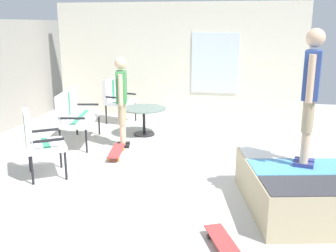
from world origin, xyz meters
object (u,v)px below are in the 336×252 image
object	(u,v)px
patio_chair_near_house	(116,96)
patio_table	(144,116)
skateboard_spare	(225,245)
patio_chair_by_wall	(37,138)
skate_ramp	(305,187)
person_watching	(122,96)
person_skater	(311,88)
patio_bench	(74,112)
skateboard_by_bench	(116,151)

from	to	relation	value
patio_chair_near_house	patio_table	bearing A→B (deg)	-137.05
skateboard_spare	patio_chair_near_house	bearing A→B (deg)	28.69
patio_chair_by_wall	skate_ramp	bearing A→B (deg)	-94.78
person_watching	skateboard_spare	bearing A→B (deg)	-147.46
patio_chair_near_house	person_skater	distance (m)	5.30
patio_bench	person_watching	size ratio (longest dim) A/B	0.79
patio_chair_by_wall	skateboard_by_bench	size ratio (longest dim) A/B	1.24
skate_ramp	patio_chair_near_house	size ratio (longest dim) A/B	2.31
patio_chair_near_house	patio_chair_by_wall	bearing A→B (deg)	178.37
skate_ramp	person_watching	distance (m)	3.66
skate_ramp	person_watching	bearing A→B (deg)	56.10
skate_ramp	patio_bench	world-z (taller)	patio_bench
patio_bench	patio_chair_near_house	distance (m)	1.78
patio_table	person_skater	size ratio (longest dim) A/B	0.54
skate_ramp	patio_chair_near_house	xyz separation A→B (m)	(3.80, 3.67, 0.34)
patio_table	skateboard_by_bench	world-z (taller)	patio_table
skateboard_spare	person_watching	bearing A→B (deg)	32.54
patio_chair_near_house	patio_chair_by_wall	xyz separation A→B (m)	(-3.48, 0.10, 0.00)
skate_ramp	person_watching	world-z (taller)	person_watching
person_skater	skateboard_spare	world-z (taller)	person_skater
patio_table	person_watching	size ratio (longest dim) A/B	0.54
skate_ramp	patio_table	xyz separation A→B (m)	(2.84, 2.78, 0.13)
patio_table	patio_chair_near_house	bearing A→B (deg)	42.95
patio_chair_near_house	patio_chair_by_wall	size ratio (longest dim) A/B	1.00
person_skater	patio_chair_near_house	bearing A→B (deg)	44.25
patio_bench	skateboard_spare	distance (m)	4.46
person_watching	skateboard_spare	world-z (taller)	person_watching
skate_ramp	patio_bench	xyz separation A→B (m)	(2.03, 3.94, 0.34)
patio_bench	patio_chair_near_house	world-z (taller)	same
skate_ramp	patio_table	size ratio (longest dim) A/B	2.62
patio_bench	patio_chair_by_wall	bearing A→B (deg)	-174.20
patio_chair_by_wall	skateboard_by_bench	bearing A→B (deg)	-36.31
patio_chair_near_house	patio_table	distance (m)	1.33
patio_chair_near_house	person_watching	bearing A→B (deg)	-158.94
patio_chair_near_house	skateboard_spare	distance (m)	5.73
skate_ramp	patio_table	bearing A→B (deg)	44.37
patio_chair_by_wall	patio_table	world-z (taller)	patio_chair_by_wall
person_watching	patio_bench	bearing A→B (deg)	88.08
patio_table	person_watching	xyz separation A→B (m)	(-0.84, 0.20, 0.57)
patio_chair_near_house	person_watching	xyz separation A→B (m)	(-1.80, -0.69, 0.36)
skateboard_by_bench	skate_ramp	bearing A→B (deg)	-116.34
skateboard_by_bench	patio_table	bearing A→B (deg)	-6.51
person_skater	skateboard_spare	distance (m)	2.11
patio_bench	person_watching	xyz separation A→B (m)	(-0.03, -0.97, 0.36)
patio_chair_near_house	person_watching	distance (m)	1.96
patio_bench	patio_chair_near_house	size ratio (longest dim) A/B	1.30
person_watching	patio_chair_near_house	bearing A→B (deg)	21.06
skateboard_by_bench	skateboard_spare	size ratio (longest dim) A/B	1.01
patio_table	patio_chair_by_wall	bearing A→B (deg)	158.49
skate_ramp	patio_chair_near_house	bearing A→B (deg)	44.02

